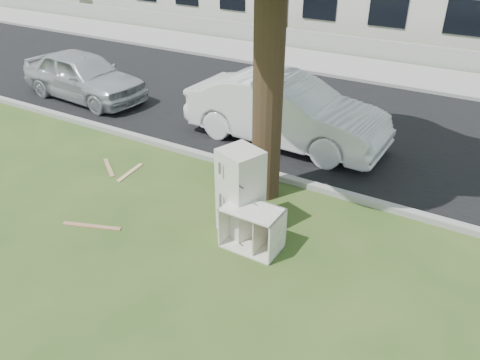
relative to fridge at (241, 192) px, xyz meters
The scene contains 13 objects.
ground 0.95m from the fridge, 68.75° to the right, with size 120.00×120.00×0.00m, color #2D4C1B.
road 5.54m from the fridge, 87.91° to the left, with size 120.00×7.00×0.01m, color black.
kerb_near 2.09m from the fridge, 84.10° to the left, with size 120.00×0.18×0.12m, color gray.
kerb_far 9.07m from the fridge, 88.73° to the left, with size 120.00×0.18×0.12m, color gray.
sidewalk 10.52m from the fridge, 88.91° to the left, with size 120.00×2.80×0.01m, color gray.
low_wall 12.09m from the fridge, 89.05° to the left, with size 120.00×0.15×0.70m, color gray.
fridge is the anchor object (origin of this frame).
cabinet 0.64m from the fridge, 37.66° to the right, with size 0.95×0.59×0.74m, color silver.
plank_a 2.73m from the fridge, 151.49° to the right, with size 1.07×0.09×0.02m, color #A67350.
plank_b 3.71m from the fridge, behind, with size 0.88×0.09×0.02m, color tan.
plank_c 3.20m from the fridge, 169.43° to the left, with size 0.82×0.09×0.02m, color tan.
car_center 3.76m from the fridge, 104.20° to the left, with size 1.66×4.77×1.57m, color silver.
car_left 8.04m from the fridge, 155.03° to the left, with size 1.63×4.04×1.38m, color #ADB0B5.
Camera 1 is at (3.16, -5.21, 4.82)m, focal length 35.00 mm.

